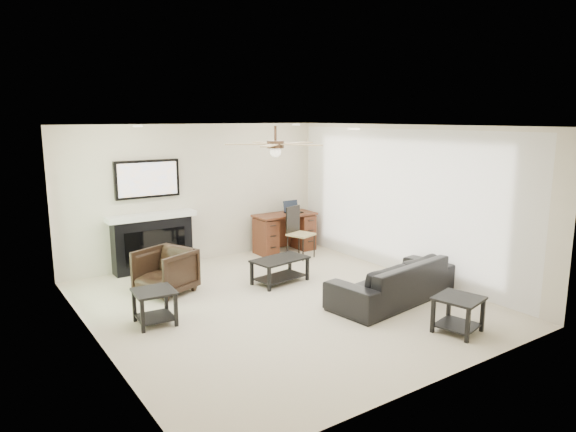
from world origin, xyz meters
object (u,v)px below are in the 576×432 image
Objects in this scene: sofa at (393,280)px; coffee_table at (280,270)px; fireplace_unit at (152,216)px; armchair at (165,271)px; desk at (285,233)px.

coffee_table is (-0.90, 1.60, -0.10)m from sofa.
fireplace_unit reaches higher than sofa.
armchair is at bearing 153.60° from coffee_table.
fireplace_unit is at bearing -63.40° from sofa.
sofa is 1.09× the size of fireplace_unit.
armchair is 3.03m from desk.
desk is (0.25, 3.17, 0.08)m from sofa.
coffee_table is (1.70, -0.55, -0.14)m from armchair.
fireplace_unit is (-1.43, 1.81, 0.75)m from coffee_table.
coffee_table is at bearing -68.42° from sofa.
desk is at bearing -102.23° from sofa.
desk reaches higher than sofa.
sofa is 1.84m from coffee_table.
desk reaches higher than coffee_table.
sofa is at bearing -69.11° from coffee_table.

